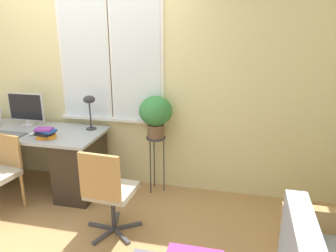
{
  "coord_description": "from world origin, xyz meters",
  "views": [
    {
      "loc": [
        1.78,
        -2.81,
        1.98
      ],
      "look_at": [
        1.08,
        0.18,
        0.99
      ],
      "focal_mm": 35.0,
      "sensor_mm": 36.0,
      "label": 1
    }
  ],
  "objects_px": {
    "keyboard": "(7,134)",
    "book_stack": "(45,133)",
    "monitor": "(26,108)",
    "plant_stand": "(156,146)",
    "mouse": "(32,134)",
    "desk_lamp": "(89,103)",
    "potted_plant": "(156,113)",
    "office_chair_swivel": "(108,191)"
  },
  "relations": [
    {
      "from": "keyboard",
      "to": "book_stack",
      "type": "xyz_separation_m",
      "value": [
        0.5,
        -0.02,
        0.05
      ]
    },
    {
      "from": "monitor",
      "to": "plant_stand",
      "type": "height_order",
      "value": "monitor"
    },
    {
      "from": "mouse",
      "to": "book_stack",
      "type": "bearing_deg",
      "value": -13.53
    },
    {
      "from": "monitor",
      "to": "mouse",
      "type": "bearing_deg",
      "value": -48.99
    },
    {
      "from": "desk_lamp",
      "to": "book_stack",
      "type": "distance_m",
      "value": 0.59
    },
    {
      "from": "mouse",
      "to": "plant_stand",
      "type": "height_order",
      "value": "mouse"
    },
    {
      "from": "keyboard",
      "to": "monitor",
      "type": "bearing_deg",
      "value": 87.32
    },
    {
      "from": "desk_lamp",
      "to": "mouse",
      "type": "bearing_deg",
      "value": -146.22
    },
    {
      "from": "mouse",
      "to": "desk_lamp",
      "type": "relative_size",
      "value": 0.18
    },
    {
      "from": "desk_lamp",
      "to": "potted_plant",
      "type": "xyz_separation_m",
      "value": [
        0.78,
        0.05,
        -0.09
      ]
    },
    {
      "from": "monitor",
      "to": "desk_lamp",
      "type": "bearing_deg",
      "value": 2.29
    },
    {
      "from": "keyboard",
      "to": "mouse",
      "type": "xyz_separation_m",
      "value": [
        0.3,
        0.03,
        0.01
      ]
    },
    {
      "from": "plant_stand",
      "to": "monitor",
      "type": "bearing_deg",
      "value": -177.06
    },
    {
      "from": "keyboard",
      "to": "mouse",
      "type": "distance_m",
      "value": 0.3
    },
    {
      "from": "desk_lamp",
      "to": "monitor",
      "type": "bearing_deg",
      "value": -177.71
    },
    {
      "from": "book_stack",
      "to": "potted_plant",
      "type": "relative_size",
      "value": 0.48
    },
    {
      "from": "book_stack",
      "to": "keyboard",
      "type": "bearing_deg",
      "value": 177.78
    },
    {
      "from": "keyboard",
      "to": "plant_stand",
      "type": "bearing_deg",
      "value": 15.14
    },
    {
      "from": "book_stack",
      "to": "monitor",
      "type": "bearing_deg",
      "value": 142.18
    },
    {
      "from": "desk_lamp",
      "to": "potted_plant",
      "type": "bearing_deg",
      "value": 3.61
    },
    {
      "from": "mouse",
      "to": "potted_plant",
      "type": "xyz_separation_m",
      "value": [
        1.33,
        0.41,
        0.22
      ]
    },
    {
      "from": "book_stack",
      "to": "office_chair_swivel",
      "type": "relative_size",
      "value": 0.26
    },
    {
      "from": "keyboard",
      "to": "office_chair_swivel",
      "type": "relative_size",
      "value": 0.48
    },
    {
      "from": "book_stack",
      "to": "office_chair_swivel",
      "type": "height_order",
      "value": "office_chair_swivel"
    },
    {
      "from": "mouse",
      "to": "plant_stand",
      "type": "bearing_deg",
      "value": 17.27
    },
    {
      "from": "mouse",
      "to": "book_stack",
      "type": "height_order",
      "value": "book_stack"
    },
    {
      "from": "mouse",
      "to": "plant_stand",
      "type": "xyz_separation_m",
      "value": [
        1.33,
        0.41,
        -0.18
      ]
    },
    {
      "from": "monitor",
      "to": "plant_stand",
      "type": "xyz_separation_m",
      "value": [
        1.61,
        0.08,
        -0.37
      ]
    },
    {
      "from": "monitor",
      "to": "desk_lamp",
      "type": "height_order",
      "value": "desk_lamp"
    },
    {
      "from": "desk_lamp",
      "to": "potted_plant",
      "type": "distance_m",
      "value": 0.79
    },
    {
      "from": "desk_lamp",
      "to": "potted_plant",
      "type": "relative_size",
      "value": 0.85
    },
    {
      "from": "office_chair_swivel",
      "to": "desk_lamp",
      "type": "bearing_deg",
      "value": -53.12
    },
    {
      "from": "monitor",
      "to": "mouse",
      "type": "xyz_separation_m",
      "value": [
        0.29,
        -0.33,
        -0.2
      ]
    },
    {
      "from": "office_chair_swivel",
      "to": "plant_stand",
      "type": "distance_m",
      "value": 0.97
    },
    {
      "from": "keyboard",
      "to": "potted_plant",
      "type": "height_order",
      "value": "potted_plant"
    },
    {
      "from": "desk_lamp",
      "to": "plant_stand",
      "type": "relative_size",
      "value": 0.59
    },
    {
      "from": "desk_lamp",
      "to": "book_stack",
      "type": "xyz_separation_m",
      "value": [
        -0.34,
        -0.41,
        -0.26
      ]
    },
    {
      "from": "desk_lamp",
      "to": "keyboard",
      "type": "bearing_deg",
      "value": -155.17
    },
    {
      "from": "book_stack",
      "to": "desk_lamp",
      "type": "bearing_deg",
      "value": 50.19
    },
    {
      "from": "office_chair_swivel",
      "to": "potted_plant",
      "type": "relative_size",
      "value": 1.87
    },
    {
      "from": "monitor",
      "to": "book_stack",
      "type": "relative_size",
      "value": 1.99
    },
    {
      "from": "monitor",
      "to": "plant_stand",
      "type": "distance_m",
      "value": 1.66
    }
  ]
}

